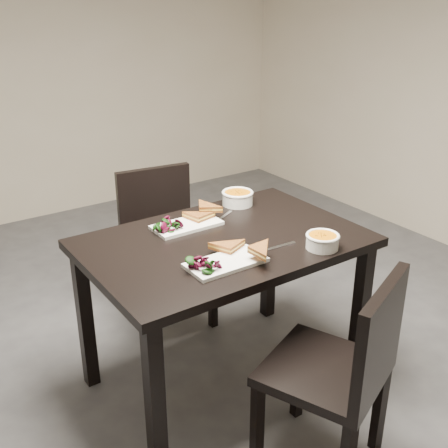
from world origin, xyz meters
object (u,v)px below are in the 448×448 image
object	(u,v)px
soup_bowl_near	(322,240)
table	(224,259)
chair_far	(163,236)
plate_far	(187,225)
chair_near	(345,366)
soup_bowl_far	(238,197)
plate_near	(226,263)

from	to	relation	value
soup_bowl_near	table	bearing A→B (deg)	132.70
chair_far	plate_far	size ratio (longest dim) A/B	2.72
soup_bowl_near	plate_far	distance (m)	0.62
chair_near	chair_far	xyz separation A→B (m)	(0.01, 1.39, 0.00)
table	soup_bowl_far	size ratio (longest dim) A/B	7.57
chair_far	plate_far	distance (m)	0.58
soup_bowl_near	chair_near	bearing A→B (deg)	-120.67
chair_far	soup_bowl_near	xyz separation A→B (m)	(0.22, -1.00, 0.30)
chair_far	plate_near	xyz separation A→B (m)	(-0.20, -0.90, 0.27)
chair_far	plate_far	world-z (taller)	chair_far
plate_far	soup_bowl_far	bearing A→B (deg)	15.37
plate_far	plate_near	bearing A→B (deg)	-99.05
plate_near	soup_bowl_far	size ratio (longest dim) A/B	2.00
chair_far	soup_bowl_far	distance (m)	0.54
chair_far	soup_bowl_near	size ratio (longest dim) A/B	5.99
chair_near	plate_near	size ratio (longest dim) A/B	2.68
plate_near	soup_bowl_near	bearing A→B (deg)	-14.22
chair_near	plate_far	size ratio (longest dim) A/B	2.72
chair_near	soup_bowl_near	size ratio (longest dim) A/B	5.99
soup_bowl_far	chair_near	bearing A→B (deg)	-103.09
chair_near	plate_near	bearing A→B (deg)	88.68
chair_far	soup_bowl_near	bearing A→B (deg)	-70.20
chair_near	soup_bowl_near	xyz separation A→B (m)	(0.23, 0.38, 0.30)
plate_far	soup_bowl_far	size ratio (longest dim) A/B	1.97
table	chair_far	size ratio (longest dim) A/B	1.41
soup_bowl_far	plate_far	bearing A→B (deg)	-164.63
chair_near	soup_bowl_near	world-z (taller)	chair_near
chair_far	plate_near	distance (m)	0.96
soup_bowl_far	soup_bowl_near	bearing A→B (deg)	-90.46
chair_far	plate_near	size ratio (longest dim) A/B	2.68
table	soup_bowl_near	size ratio (longest dim) A/B	8.45
table	chair_far	world-z (taller)	chair_far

